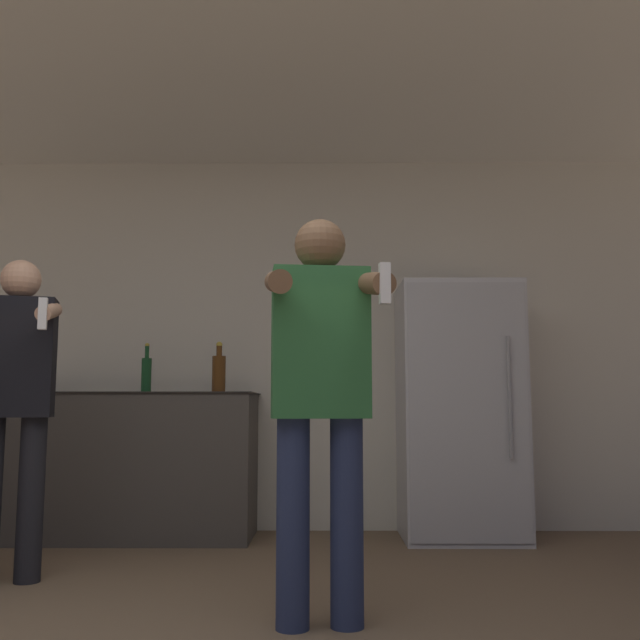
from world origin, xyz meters
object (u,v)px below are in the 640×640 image
bottle_clear_vodka (3,378)px  bottle_red_label (219,372)px  refrigerator (459,410)px  bottle_dark_rum (146,373)px  person_man_side (15,390)px  person_woman_foreground (321,381)px  bottle_tall_gin (48,375)px

bottle_clear_vodka → bottle_red_label: 1.37m
refrigerator → bottle_clear_vodka: size_ratio=6.38×
bottle_dark_rum → bottle_red_label: bearing=0.0°
refrigerator → person_man_side: refrigerator is taller
person_man_side → refrigerator: bearing=26.1°
refrigerator → bottle_dark_rum: 2.00m
refrigerator → bottle_red_label: bearing=-177.4°
bottle_clear_vodka → person_woman_foreground: bearing=-41.0°
person_man_side → bottle_dark_rum: bearing=71.7°
bottle_clear_vodka → bottle_dark_rum: (0.91, 0.00, 0.03)m
bottle_dark_rum → person_man_side: 1.15m
bottle_dark_rum → person_man_side: bearing=-108.3°
refrigerator → bottle_red_label: (-1.53, -0.07, 0.24)m
bottle_red_label → person_man_side: size_ratio=0.21×
bottle_dark_rum → person_woman_foreground: 2.09m
refrigerator → person_woman_foreground: refrigerator is taller
bottle_clear_vodka → bottle_red_label: size_ratio=0.78×
bottle_clear_vodka → bottle_dark_rum: bottle_dark_rum is taller
bottle_red_label → person_man_side: person_man_side is taller
refrigerator → bottle_tall_gin: bearing=-178.5°
person_woman_foreground → person_man_side: bearing=155.4°
refrigerator → person_woman_foreground: bearing=-115.5°
person_man_side → bottle_clear_vodka: bearing=116.9°
person_woman_foreground → person_man_side: person_woman_foreground is taller
refrigerator → bottle_dark_rum: (-1.99, -0.07, 0.23)m
bottle_red_label → bottle_dark_rum: size_ratio=1.03×
bottle_red_label → person_woman_foreground: person_woman_foreground is taller
person_woman_foreground → bottle_dark_rum: bearing=122.4°
refrigerator → person_woman_foreground: (-0.87, -1.83, 0.11)m
bottle_tall_gin → bottle_red_label: (1.09, 0.00, 0.02)m
bottle_dark_rum → person_woman_foreground: person_woman_foreground is taller
bottle_tall_gin → person_man_side: 1.12m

